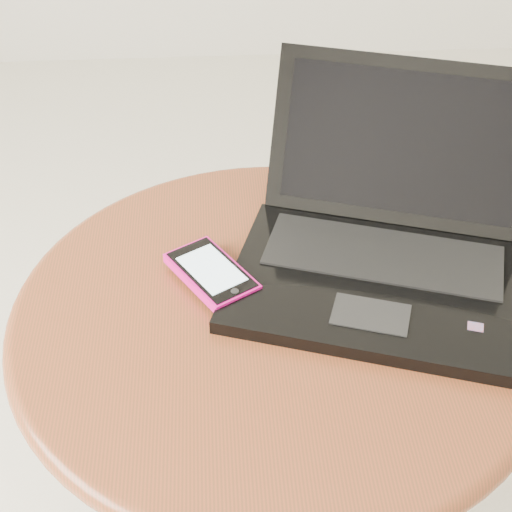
{
  "coord_description": "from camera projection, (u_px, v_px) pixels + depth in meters",
  "views": [
    {
      "loc": [
        -0.17,
        -0.67,
        1.2
      ],
      "look_at": [
        -0.12,
        0.09,
        0.6
      ],
      "focal_mm": 55.0,
      "sensor_mm": 36.0,
      "label": 1
    }
  ],
  "objects": [
    {
      "name": "phone_black",
      "position": [
        209.0,
        279.0,
        1.02
      ],
      "size": [
        0.1,
        0.11,
        0.01
      ],
      "color": "black",
      "rests_on": "table"
    },
    {
      "name": "table",
      "position": [
        275.0,
        368.0,
        1.06
      ],
      "size": [
        0.68,
        0.68,
        0.54
      ],
      "color": "brown",
      "rests_on": "ground"
    },
    {
      "name": "phone_pink",
      "position": [
        212.0,
        273.0,
        1.01
      ],
      "size": [
        0.13,
        0.15,
        0.02
      ],
      "color": "#DA0D7F",
      "rests_on": "phone_black"
    },
    {
      "name": "laptop",
      "position": [
        385.0,
        242.0,
        1.02
      ],
      "size": [
        0.46,
        0.45,
        0.23
      ],
      "color": "black",
      "rests_on": "table"
    }
  ]
}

